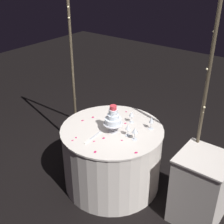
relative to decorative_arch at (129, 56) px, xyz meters
name	(u,v)px	position (x,y,z in m)	size (l,w,h in m)	color
ground_plane	(112,181)	(0.00, -0.31, -1.57)	(12.00, 12.00, 0.00)	black
decorative_arch	(129,56)	(0.00, 0.00, 0.00)	(1.85, 0.06, 2.50)	#473D2D
main_table	(112,156)	(0.00, -0.31, -1.18)	(1.19, 1.19, 0.79)	silver
side_table	(200,189)	(1.07, -0.21, -1.17)	(0.51, 0.51, 0.81)	silver
tiered_cake	(113,119)	(0.05, -0.35, -0.62)	(0.22, 0.22, 0.32)	silver
wine_glass_0	(135,131)	(0.33, -0.34, -0.68)	(0.07, 0.07, 0.14)	silver
wine_glass_1	(128,128)	(0.23, -0.32, -0.68)	(0.06, 0.06, 0.14)	silver
wine_glass_2	(132,115)	(0.09, -0.06, -0.68)	(0.06, 0.06, 0.14)	silver
wine_glass_3	(151,120)	(0.36, -0.04, -0.67)	(0.06, 0.06, 0.15)	silver
cake_knife	(92,138)	(-0.05, -0.61, -0.78)	(0.04, 0.30, 0.01)	silver
rose_petal_0	(110,121)	(-0.12, -0.20, -0.78)	(0.04, 0.03, 0.00)	#C61951
rose_petal_1	(136,153)	(0.48, -0.54, -0.78)	(0.04, 0.03, 0.00)	#C61951
rose_petal_2	(114,118)	(-0.13, -0.11, -0.78)	(0.03, 0.02, 0.00)	#C61951
rose_petal_3	(94,141)	(0.01, -0.64, -0.78)	(0.02, 0.02, 0.00)	#C61951
rose_petal_4	(104,138)	(0.05, -0.52, -0.78)	(0.03, 0.02, 0.00)	#C61951
rose_petal_5	(122,140)	(0.23, -0.44, -0.78)	(0.02, 0.02, 0.00)	#C61951
rose_petal_6	(103,138)	(0.05, -0.53, -0.78)	(0.03, 0.02, 0.00)	#C61951
rose_petal_7	(115,112)	(-0.22, 0.04, -0.78)	(0.03, 0.02, 0.00)	#C61951
rose_petal_8	(125,123)	(0.05, -0.12, -0.78)	(0.03, 0.02, 0.00)	#C61951
rose_petal_9	(82,121)	(-0.39, -0.38, -0.78)	(0.03, 0.02, 0.00)	#C61951
rose_petal_10	(76,138)	(-0.20, -0.70, -0.78)	(0.03, 0.02, 0.00)	#C61951
rose_petal_11	(126,112)	(-0.11, 0.12, -0.78)	(0.03, 0.02, 0.00)	#C61951
rose_petal_12	(95,152)	(0.14, -0.78, -0.78)	(0.04, 0.03, 0.00)	#C61951
rose_petal_13	(93,117)	(-0.35, -0.25, -0.78)	(0.04, 0.03, 0.00)	#C61951
rose_petal_14	(72,140)	(-0.19, -0.77, -0.78)	(0.02, 0.02, 0.00)	#C61951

